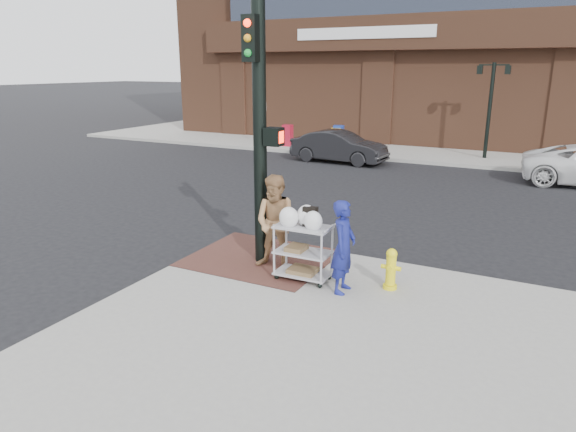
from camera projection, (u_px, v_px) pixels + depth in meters
The scene contains 13 objects.
ground at pixel (264, 286), 9.65m from camera, with size 220.00×220.00×0.00m, color black.
brick_curb_ramp at pixel (260, 258), 10.64m from camera, with size 2.80×2.40×0.01m, color #4D2624.
lamp_post at pixel (491, 100), 21.73m from camera, with size 1.32×0.22×4.00m.
parking_sign at pixel (264, 123), 25.84m from camera, with size 0.05×0.05×2.20m, color black.
traffic_signal_pole at pixel (260, 129), 9.73m from camera, with size 0.61×0.51×5.00m.
woman_blue at pixel (344, 247), 8.85m from camera, with size 0.60×0.40×1.65m, color navy.
pedestrian_tan at pixel (277, 223), 9.87m from camera, with size 0.91×0.71×1.86m, color #A4784D.
sedan_dark at pixel (339, 147), 22.01m from camera, with size 1.44×4.12×1.36m, color black.
utility_cart at pixel (303, 247), 9.40m from camera, with size 1.03×0.59×1.41m.
fire_hydrant at pixel (391, 268), 9.08m from camera, with size 0.35×0.25×0.75m.
newsbox_red at pixel (288, 135), 25.61m from camera, with size 0.44×0.40×1.06m, color #A81328.
newsbox_yellow at pixel (336, 139), 24.55m from camera, with size 0.43×0.39×1.02m, color yellow.
newsbox_blue at pixel (338, 137), 24.67m from camera, with size 0.47×0.43×1.13m, color navy.
Camera 1 is at (4.45, -7.72, 3.96)m, focal length 32.00 mm.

